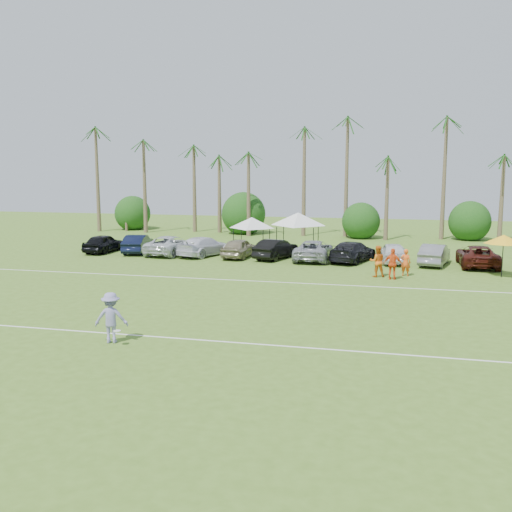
# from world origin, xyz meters

# --- Properties ---
(ground) EXTENTS (120.00, 120.00, 0.00)m
(ground) POSITION_xyz_m (0.00, 0.00, 0.00)
(ground) COLOR #496F21
(ground) RESTS_ON ground
(field_lines) EXTENTS (80.00, 12.10, 0.01)m
(field_lines) POSITION_xyz_m (0.00, 8.00, 0.01)
(field_lines) COLOR white
(field_lines) RESTS_ON ground
(palm_tree_0) EXTENTS (2.40, 2.40, 8.90)m
(palm_tree_0) POSITION_xyz_m (-22.00, 38.00, 7.48)
(palm_tree_0) COLOR brown
(palm_tree_0) RESTS_ON ground
(palm_tree_1) EXTENTS (2.40, 2.40, 9.90)m
(palm_tree_1) POSITION_xyz_m (-17.00, 38.00, 8.35)
(palm_tree_1) COLOR brown
(palm_tree_1) RESTS_ON ground
(palm_tree_2) EXTENTS (2.40, 2.40, 10.90)m
(palm_tree_2) POSITION_xyz_m (-12.00, 38.00, 9.21)
(palm_tree_2) COLOR brown
(palm_tree_2) RESTS_ON ground
(palm_tree_3) EXTENTS (2.40, 2.40, 11.90)m
(palm_tree_3) POSITION_xyz_m (-8.00, 38.00, 10.06)
(palm_tree_3) COLOR brown
(palm_tree_3) RESTS_ON ground
(palm_tree_4) EXTENTS (2.40, 2.40, 8.90)m
(palm_tree_4) POSITION_xyz_m (-4.00, 38.00, 7.48)
(palm_tree_4) COLOR brown
(palm_tree_4) RESTS_ON ground
(palm_tree_5) EXTENTS (2.40, 2.40, 9.90)m
(palm_tree_5) POSITION_xyz_m (0.00, 38.00, 8.35)
(palm_tree_5) COLOR brown
(palm_tree_5) RESTS_ON ground
(palm_tree_6) EXTENTS (2.40, 2.40, 10.90)m
(palm_tree_6) POSITION_xyz_m (4.00, 38.00, 9.21)
(palm_tree_6) COLOR brown
(palm_tree_6) RESTS_ON ground
(palm_tree_7) EXTENTS (2.40, 2.40, 11.90)m
(palm_tree_7) POSITION_xyz_m (8.00, 38.00, 10.06)
(palm_tree_7) COLOR brown
(palm_tree_7) RESTS_ON ground
(palm_tree_8) EXTENTS (2.40, 2.40, 8.90)m
(palm_tree_8) POSITION_xyz_m (13.00, 38.00, 7.48)
(palm_tree_8) COLOR brown
(palm_tree_8) RESTS_ON ground
(palm_tree_9) EXTENTS (2.40, 2.40, 9.90)m
(palm_tree_9) POSITION_xyz_m (18.00, 38.00, 8.35)
(palm_tree_9) COLOR brown
(palm_tree_9) RESTS_ON ground
(bush_tree_0) EXTENTS (4.00, 4.00, 4.00)m
(bush_tree_0) POSITION_xyz_m (-19.00, 39.00, 1.80)
(bush_tree_0) COLOR brown
(bush_tree_0) RESTS_ON ground
(bush_tree_1) EXTENTS (4.00, 4.00, 4.00)m
(bush_tree_1) POSITION_xyz_m (-6.00, 39.00, 1.80)
(bush_tree_1) COLOR brown
(bush_tree_1) RESTS_ON ground
(bush_tree_2) EXTENTS (4.00, 4.00, 4.00)m
(bush_tree_2) POSITION_xyz_m (6.00, 39.00, 1.80)
(bush_tree_2) COLOR brown
(bush_tree_2) RESTS_ON ground
(bush_tree_3) EXTENTS (4.00, 4.00, 4.00)m
(bush_tree_3) POSITION_xyz_m (16.00, 39.00, 1.80)
(bush_tree_3) COLOR brown
(bush_tree_3) RESTS_ON ground
(sideline_player_a) EXTENTS (0.68, 0.51, 1.70)m
(sideline_player_a) POSITION_xyz_m (9.85, 17.84, 0.85)
(sideline_player_a) COLOR #F85D1B
(sideline_player_a) RESTS_ON ground
(sideline_player_b) EXTENTS (1.09, 0.93, 1.94)m
(sideline_player_b) POSITION_xyz_m (8.14, 17.12, 0.97)
(sideline_player_b) COLOR orange
(sideline_player_b) RESTS_ON ground
(sideline_player_c) EXTENTS (1.16, 0.61, 1.90)m
(sideline_player_c) POSITION_xyz_m (9.08, 16.45, 0.95)
(sideline_player_c) COLOR #F0541A
(sideline_player_c) RESTS_ON ground
(canopy_tent_left) EXTENTS (3.85, 3.85, 3.12)m
(canopy_tent_left) POSITION_xyz_m (-2.31, 27.10, 2.67)
(canopy_tent_left) COLOR black
(canopy_tent_left) RESTS_ON ground
(canopy_tent_right) EXTENTS (4.51, 4.51, 3.66)m
(canopy_tent_right) POSITION_xyz_m (1.53, 27.17, 3.13)
(canopy_tent_right) COLOR black
(canopy_tent_right) RESTS_ON ground
(market_umbrella) EXTENTS (2.37, 2.37, 2.64)m
(market_umbrella) POSITION_xyz_m (15.60, 18.72, 2.37)
(market_umbrella) COLOR black
(market_umbrella) RESTS_ON ground
(frisbee_player) EXTENTS (1.40, 1.02, 1.95)m
(frisbee_player) POSITION_xyz_m (-1.35, 0.93, 0.98)
(frisbee_player) COLOR #8883BA
(frisbee_player) RESTS_ON ground
(parked_car_0) EXTENTS (1.86, 4.35, 1.47)m
(parked_car_0) POSITION_xyz_m (-13.48, 22.77, 0.73)
(parked_car_0) COLOR black
(parked_car_0) RESTS_ON ground
(parked_car_1) EXTENTS (2.35, 4.66, 1.47)m
(parked_car_1) POSITION_xyz_m (-10.66, 23.11, 0.73)
(parked_car_1) COLOR black
(parked_car_1) RESTS_ON ground
(parked_car_2) EXTENTS (2.83, 5.45, 1.47)m
(parked_car_2) POSITION_xyz_m (-7.85, 22.92, 0.73)
(parked_car_2) COLOR silver
(parked_car_2) RESTS_ON ground
(parked_car_3) EXTENTS (3.68, 5.45, 1.47)m
(parked_car_3) POSITION_xyz_m (-5.03, 22.88, 0.73)
(parked_car_3) COLOR silver
(parked_car_3) RESTS_ON ground
(parked_car_4) EXTENTS (2.08, 4.43, 1.47)m
(parked_car_4) POSITION_xyz_m (-2.21, 22.71, 0.73)
(parked_car_4) COLOR gray
(parked_car_4) RESTS_ON ground
(parked_car_5) EXTENTS (2.80, 4.71, 1.47)m
(parked_car_5) POSITION_xyz_m (0.61, 22.71, 0.73)
(parked_car_5) COLOR black
(parked_car_5) RESTS_ON ground
(parked_car_6) EXTENTS (2.48, 5.30, 1.47)m
(parked_car_6) POSITION_xyz_m (3.43, 22.70, 0.73)
(parked_car_6) COLOR #989BA2
(parked_car_6) RESTS_ON ground
(parked_car_7) EXTENTS (3.53, 5.44, 1.47)m
(parked_car_7) POSITION_xyz_m (6.25, 22.73, 0.73)
(parked_car_7) COLOR black
(parked_car_7) RESTS_ON ground
(parked_car_8) EXTENTS (2.20, 4.47, 1.47)m
(parked_car_8) POSITION_xyz_m (9.06, 22.81, 0.73)
(parked_car_8) COLOR white
(parked_car_8) RESTS_ON ground
(parked_car_9) EXTENTS (2.49, 4.68, 1.47)m
(parked_car_9) POSITION_xyz_m (11.88, 22.60, 0.73)
(parked_car_9) COLOR gray
(parked_car_9) RESTS_ON ground
(parked_car_10) EXTENTS (2.49, 5.30, 1.47)m
(parked_car_10) POSITION_xyz_m (14.70, 22.57, 0.73)
(parked_car_10) COLOR #481710
(parked_car_10) RESTS_ON ground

